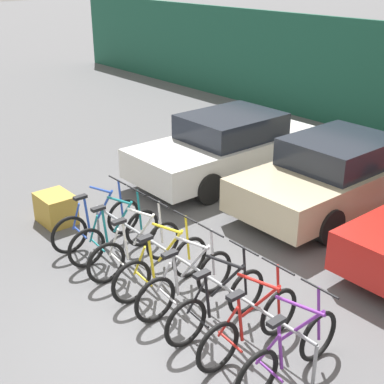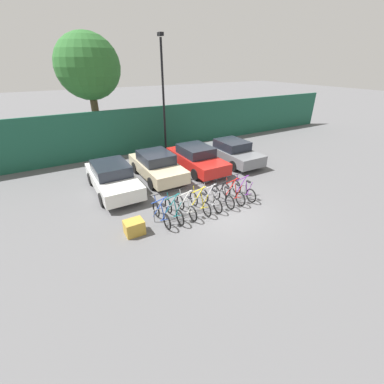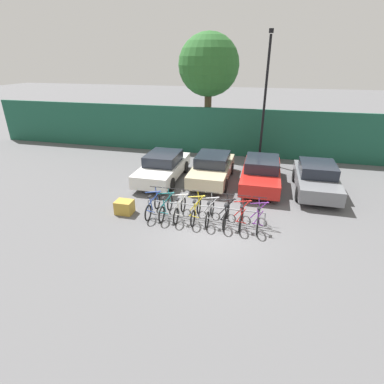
{
  "view_description": "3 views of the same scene",
  "coord_description": "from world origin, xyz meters",
  "px_view_note": "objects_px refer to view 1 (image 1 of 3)",
  "views": [
    {
      "loc": [
        4.49,
        -3.4,
        4.44
      ],
      "look_at": [
        -0.97,
        1.16,
        1.34
      ],
      "focal_mm": 50.0,
      "sensor_mm": 36.0,
      "label": 1
    },
    {
      "loc": [
        -5.98,
        -7.53,
        5.78
      ],
      "look_at": [
        -1.01,
        1.01,
        0.72
      ],
      "focal_mm": 24.0,
      "sensor_mm": 36.0,
      "label": 2
    },
    {
      "loc": [
        1.47,
        -9.62,
        5.88
      ],
      "look_at": [
        -1.22,
        1.18,
        0.88
      ],
      "focal_mm": 28.0,
      "sensor_mm": 36.0,
      "label": 3
    }
  ],
  "objects_px": {
    "car_beige": "(335,174)",
    "bicycle_white": "(136,249)",
    "cargo_crate": "(56,208)",
    "bicycle_blue": "(97,223)",
    "bicycle_black": "(217,304)",
    "car_white": "(228,146)",
    "bicycle_purple": "(289,352)",
    "bike_rack": "(183,264)",
    "bicycle_silver": "(186,283)",
    "bicycle_red": "(250,326)",
    "bicycle_teal": "(115,235)",
    "bicycle_yellow": "(162,266)"
  },
  "relations": [
    {
      "from": "bike_rack",
      "to": "cargo_crate",
      "type": "bearing_deg",
      "value": -174.25
    },
    {
      "from": "bicycle_yellow",
      "to": "cargo_crate",
      "type": "relative_size",
      "value": 2.44
    },
    {
      "from": "bicycle_blue",
      "to": "cargo_crate",
      "type": "relative_size",
      "value": 2.44
    },
    {
      "from": "bicycle_blue",
      "to": "car_beige",
      "type": "relative_size",
      "value": 0.4
    },
    {
      "from": "bicycle_white",
      "to": "bicycle_yellow",
      "type": "distance_m",
      "value": 0.67
    },
    {
      "from": "bike_rack",
      "to": "bicycle_teal",
      "type": "distance_m",
      "value": 1.55
    },
    {
      "from": "bicycle_blue",
      "to": "cargo_crate",
      "type": "distance_m",
      "value": 1.2
    },
    {
      "from": "car_white",
      "to": "cargo_crate",
      "type": "bearing_deg",
      "value": -94.46
    },
    {
      "from": "car_beige",
      "to": "bicycle_teal",
      "type": "bearing_deg",
      "value": -104.51
    },
    {
      "from": "car_beige",
      "to": "bicycle_purple",
      "type": "bearing_deg",
      "value": -59.1
    },
    {
      "from": "bicycle_black",
      "to": "car_white",
      "type": "relative_size",
      "value": 0.38
    },
    {
      "from": "bicycle_yellow",
      "to": "car_beige",
      "type": "height_order",
      "value": "car_beige"
    },
    {
      "from": "bicycle_yellow",
      "to": "car_beige",
      "type": "relative_size",
      "value": 0.4
    },
    {
      "from": "bike_rack",
      "to": "bicycle_red",
      "type": "relative_size",
      "value": 2.78
    },
    {
      "from": "bicycle_silver",
      "to": "car_white",
      "type": "height_order",
      "value": "car_white"
    },
    {
      "from": "bike_rack",
      "to": "bicycle_red",
      "type": "xyz_separation_m",
      "value": [
        1.48,
        -0.15,
        -0.12
      ]
    },
    {
      "from": "bicycle_silver",
      "to": "bicycle_red",
      "type": "relative_size",
      "value": 1.0
    },
    {
      "from": "bicycle_purple",
      "to": "car_white",
      "type": "xyz_separation_m",
      "value": [
        -5.07,
        3.83,
        0.31
      ]
    },
    {
      "from": "bicycle_teal",
      "to": "bicycle_purple",
      "type": "xyz_separation_m",
      "value": [
        3.64,
        0.0,
        0.0
      ]
    },
    {
      "from": "bicycle_teal",
      "to": "bicycle_yellow",
      "type": "bearing_deg",
      "value": 0.75
    },
    {
      "from": "car_white",
      "to": "car_beige",
      "type": "relative_size",
      "value": 1.04
    },
    {
      "from": "bike_rack",
      "to": "bicycle_silver",
      "type": "distance_m",
      "value": 0.32
    },
    {
      "from": "bicycle_teal",
      "to": "car_beige",
      "type": "height_order",
      "value": "car_beige"
    },
    {
      "from": "bicycle_teal",
      "to": "car_white",
      "type": "xyz_separation_m",
      "value": [
        -1.43,
        3.83,
        0.31
      ]
    },
    {
      "from": "bike_rack",
      "to": "bicycle_white",
      "type": "height_order",
      "value": "bicycle_white"
    },
    {
      "from": "bike_rack",
      "to": "car_white",
      "type": "relative_size",
      "value": 1.07
    },
    {
      "from": "car_beige",
      "to": "bicycle_white",
      "type": "bearing_deg",
      "value": -96.98
    },
    {
      "from": "bicycle_silver",
      "to": "cargo_crate",
      "type": "xyz_separation_m",
      "value": [
        -3.54,
        -0.18,
        -0.1
      ]
    },
    {
      "from": "car_beige",
      "to": "cargo_crate",
      "type": "xyz_separation_m",
      "value": [
        -2.84,
        -4.43,
        -0.42
      ]
    },
    {
      "from": "bicycle_red",
      "to": "car_beige",
      "type": "distance_m",
      "value": 4.68
    },
    {
      "from": "bicycle_yellow",
      "to": "car_beige",
      "type": "distance_m",
      "value": 4.26
    },
    {
      "from": "bicycle_black",
      "to": "cargo_crate",
      "type": "xyz_separation_m",
      "value": [
        -4.18,
        -0.18,
        -0.1
      ]
    },
    {
      "from": "bicycle_white",
      "to": "bicycle_blue",
      "type": "bearing_deg",
      "value": 176.31
    },
    {
      "from": "bicycle_silver",
      "to": "bicycle_purple",
      "type": "xyz_separation_m",
      "value": [
        1.85,
        0.0,
        0.0
      ]
    },
    {
      "from": "bicycle_red",
      "to": "car_white",
      "type": "xyz_separation_m",
      "value": [
        -4.45,
        3.83,
        0.31
      ]
    },
    {
      "from": "bicycle_red",
      "to": "car_white",
      "type": "distance_m",
      "value": 5.88
    },
    {
      "from": "bike_rack",
      "to": "car_white",
      "type": "distance_m",
      "value": 4.73
    },
    {
      "from": "bicycle_silver",
      "to": "bicycle_purple",
      "type": "relative_size",
      "value": 1.0
    },
    {
      "from": "bicycle_teal",
      "to": "bicycle_yellow",
      "type": "xyz_separation_m",
      "value": [
        1.24,
        0.0,
        0.0
      ]
    },
    {
      "from": "bicycle_purple",
      "to": "car_beige",
      "type": "bearing_deg",
      "value": 120.1
    },
    {
      "from": "bike_rack",
      "to": "bicycle_silver",
      "type": "xyz_separation_m",
      "value": [
        0.26,
        -0.15,
        -0.12
      ]
    },
    {
      "from": "bicycle_yellow",
      "to": "bicycle_purple",
      "type": "bearing_deg",
      "value": -1.84
    },
    {
      "from": "bicycle_blue",
      "to": "bicycle_teal",
      "type": "relative_size",
      "value": 1.0
    },
    {
      "from": "bicycle_silver",
      "to": "bicycle_purple",
      "type": "bearing_deg",
      "value": 3.43
    },
    {
      "from": "bicycle_silver",
      "to": "bicycle_purple",
      "type": "distance_m",
      "value": 1.85
    },
    {
      "from": "bicycle_yellow",
      "to": "bicycle_teal",
      "type": "bearing_deg",
      "value": 178.16
    },
    {
      "from": "bicycle_red",
      "to": "car_beige",
      "type": "xyz_separation_m",
      "value": [
        -1.92,
        4.25,
        0.31
      ]
    },
    {
      "from": "bike_rack",
      "to": "bicycle_blue",
      "type": "height_order",
      "value": "bicycle_blue"
    },
    {
      "from": "bicycle_blue",
      "to": "bicycle_black",
      "type": "xyz_separation_m",
      "value": [
        3.0,
        0.0,
        0.0
      ]
    },
    {
      "from": "car_beige",
      "to": "cargo_crate",
      "type": "height_order",
      "value": "car_beige"
    }
  ]
}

